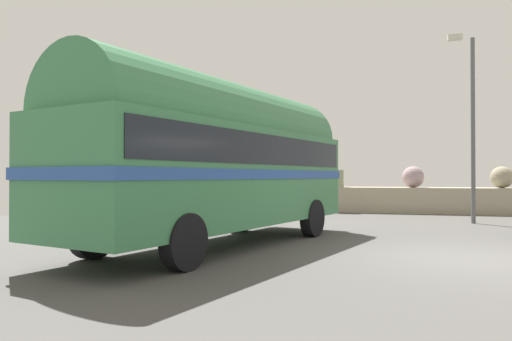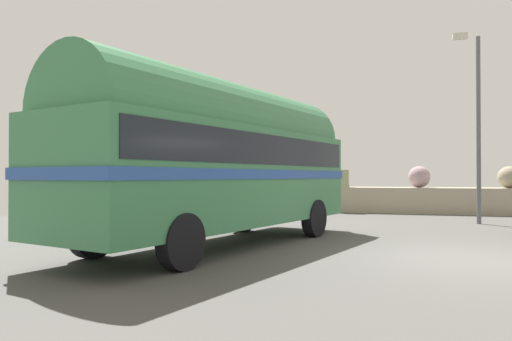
{
  "view_description": "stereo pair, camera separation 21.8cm",
  "coord_description": "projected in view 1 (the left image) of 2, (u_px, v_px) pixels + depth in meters",
  "views": [
    {
      "loc": [
        -1.48,
        -9.82,
        1.59
      ],
      "look_at": [
        -4.17,
        0.19,
        1.71
      ],
      "focal_mm": 33.54,
      "sensor_mm": 36.0,
      "label": 1
    },
    {
      "loc": [
        -1.27,
        -9.76,
        1.59
      ],
      "look_at": [
        -4.17,
        0.19,
        1.71
      ],
      "focal_mm": 33.54,
      "sensor_mm": 36.0,
      "label": 2
    }
  ],
  "objects": [
    {
      "name": "ground",
      "position": [
        465.0,
        259.0,
        9.08
      ],
      "size": [
        32.0,
        26.0,
        0.02
      ],
      "color": "#4B4A47"
    },
    {
      "name": "lamp_post",
      "position": [
        471.0,
        118.0,
        15.81
      ],
      "size": [
        0.91,
        0.74,
        6.2
      ],
      "color": "#5B5B60",
      "rests_on": "ground"
    },
    {
      "name": "breakwater",
      "position": [
        417.0,
        198.0,
        20.5
      ],
      "size": [
        31.36,
        1.96,
        2.1
      ],
      "color": "#A0957E",
      "rests_on": "ground"
    },
    {
      "name": "vintage_coach",
      "position": [
        220.0,
        156.0,
        10.71
      ],
      "size": [
        4.64,
        8.91,
        3.7
      ],
      "rotation": [
        0.0,
        0.0,
        -0.27
      ],
      "color": "black",
      "rests_on": "ground"
    }
  ]
}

